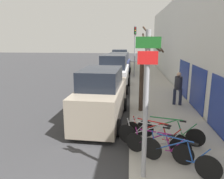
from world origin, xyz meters
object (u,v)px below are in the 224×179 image
Objects in this scene: bicycle_1 at (158,146)px; bicycle_2 at (152,139)px; signpost at (146,103)px; parked_car_0 at (102,97)px; parked_car_1 at (114,74)px; bicycle_0 at (178,156)px; parked_car_3 at (120,60)px; parked_car_2 at (119,65)px; pedestrian_near at (178,86)px; street_tree at (143,75)px; traffic_light at (135,44)px; bicycle_3 at (155,135)px; bicycle_4 at (169,131)px.

bicycle_2 is at bearing 42.91° from bicycle_1.
parked_car_0 is at bearing 111.20° from signpost.
bicycle_2 is 0.47× the size of parked_car_1.
parked_car_3 is at bearing 40.30° from bicycle_0.
bicycle_0 is 21.14m from parked_car_3.
parked_car_2 is at bearing 34.70° from bicycle_2.
parked_car_3 is (-0.21, 5.39, -0.02)m from parked_car_2.
pedestrian_near is 2.34m from street_tree.
traffic_light is (-0.34, 13.44, 2.49)m from bicycle_2.
street_tree reaches higher than bicycle_0.
bicycle_1 is 0.41× the size of parked_car_1.
bicycle_0 is 0.43× the size of parked_car_3.
bicycle_3 is 0.49× the size of street_tree.
bicycle_0 is at bearing 91.60° from pedestrian_near.
parked_car_1 is (-1.50, 10.13, -0.97)m from signpost.
bicycle_0 is 6.08m from pedestrian_near.
parked_car_0 is (-2.04, 2.43, 0.55)m from bicycle_3.
street_tree reaches higher than signpost.
parked_car_3 is (-1.99, 20.03, 0.47)m from bicycle_2.
traffic_light is (-0.93, 14.39, 2.50)m from bicycle_0.
street_tree is (1.67, -10.82, 0.85)m from parked_car_2.
parked_car_0 is 2.80× the size of pedestrian_near.
pedestrian_near is at bearing 31.28° from street_tree.
bicycle_0 is 0.97× the size of bicycle_3.
bicycle_1 is at bearing -86.56° from street_tree.
parked_car_2 is 2.75m from traffic_light.
street_tree is at bearing 87.66° from signpost.
bicycle_4 is 3.34m from parked_car_0.
parked_car_0 reaches higher than bicycle_2.
signpost is 21.47m from parked_car_3.
bicycle_3 is at bearing 25.90° from bicycle_1.
pedestrian_near is at bearing -77.79° from parked_car_3.
bicycle_0 is 0.69m from bicycle_1.
bicycle_0 is 0.87× the size of bicycle_2.
street_tree is (-0.70, 4.77, 1.34)m from bicycle_0.
parked_car_3 is at bearing 38.97° from bicycle_3.
bicycle_4 is (0.51, 0.35, -0.00)m from bicycle_3.
signpost is at bearing -89.96° from traffic_light.
bicycle_3 is 0.62m from bicycle_4.
bicycle_4 is 0.49× the size of parked_car_3.
parked_car_3 is at bearing -62.89° from pedestrian_near.
signpost is at bearing -92.34° from street_tree.
bicycle_4 is 0.48× the size of traffic_light.
traffic_light reaches higher than parked_car_0.
signpost is 0.79× the size of parked_car_1.
bicycle_1 is 3.81m from parked_car_0.
parked_car_0 is at bearing -148.89° from street_tree.
parked_car_1 reaches higher than parked_car_0.
parked_car_1 reaches higher than bicycle_1.
traffic_light is (1.65, -6.59, 2.03)m from parked_car_3.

